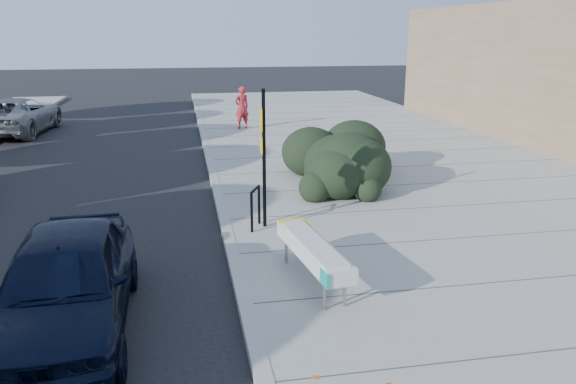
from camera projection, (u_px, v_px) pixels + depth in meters
name	position (u px, v px, depth m)	size (l,w,h in m)	color
ground	(246.00, 313.00, 8.46)	(120.00, 120.00, 0.00)	black
sidewalk_near	(444.00, 197.00, 14.16)	(11.20, 50.00, 0.15)	gray
curb_near	(221.00, 209.00, 13.16)	(0.22, 50.00, 0.17)	#9E9E99
bench	(313.00, 250.00, 8.99)	(0.78, 2.45, 0.72)	gray
bike_rack	(255.00, 204.00, 11.56)	(0.27, 0.54, 0.86)	black
sign_post	(263.00, 151.00, 11.34)	(0.10, 0.33, 2.86)	black
hedge	(335.00, 148.00, 15.38)	(2.27, 4.55, 1.70)	black
sedan_navy	(66.00, 282.00, 7.79)	(1.74, 4.34, 1.48)	black
suv_silver	(17.00, 116.00, 23.13)	(2.46, 5.33, 1.48)	gray
pedestrian	(242.00, 108.00, 23.39)	(0.64, 0.42, 1.75)	maroon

